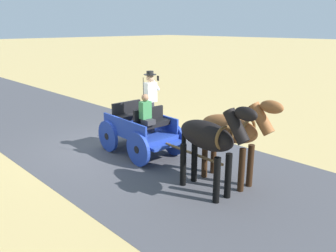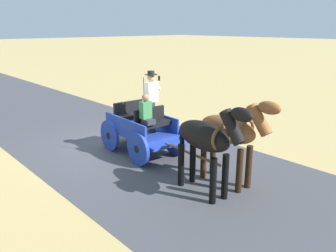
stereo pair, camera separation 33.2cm
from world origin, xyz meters
name	(u,v)px [view 1 (the left image)]	position (x,y,z in m)	size (l,w,h in m)	color
ground_plane	(117,147)	(0.00, 0.00, 0.00)	(200.00, 200.00, 0.00)	tan
road_surface	(117,146)	(0.00, 0.00, 0.00)	(5.76, 160.00, 0.01)	#424247
horse_drawn_carriage	(142,128)	(-0.18, 1.02, 0.82)	(1.53, 4.51, 2.50)	#1E3899
horse_near_side	(232,131)	(-0.42, 4.07, 1.32)	(0.57, 2.13, 2.21)	brown
horse_off_side	(209,138)	(0.38, 4.03, 1.32)	(0.70, 2.14, 2.21)	black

